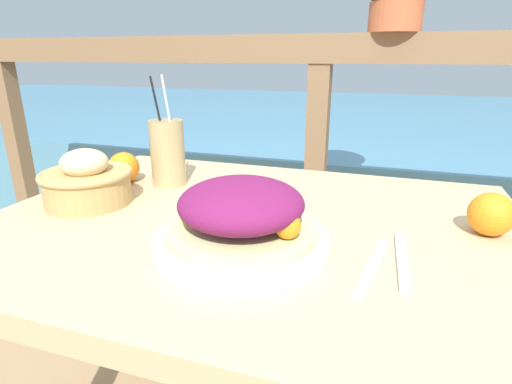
# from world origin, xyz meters

# --- Properties ---
(patio_table) EXTENTS (0.99, 0.74, 0.73)m
(patio_table) POSITION_xyz_m (0.00, 0.00, 0.62)
(patio_table) COLOR tan
(patio_table) RESTS_ON ground_plane
(railing_fence) EXTENTS (2.80, 0.08, 1.09)m
(railing_fence) POSITION_xyz_m (0.00, 0.70, 0.81)
(railing_fence) COLOR brown
(railing_fence) RESTS_ON ground_plane
(sea_backdrop) EXTENTS (12.00, 4.00, 0.53)m
(sea_backdrop) POSITION_xyz_m (0.00, 3.20, 0.26)
(sea_backdrop) COLOR teal
(sea_backdrop) RESTS_ON ground_plane
(salad_plate) EXTENTS (0.28, 0.28, 0.11)m
(salad_plate) POSITION_xyz_m (0.02, -0.12, 0.78)
(salad_plate) COLOR silver
(salad_plate) RESTS_ON patio_table
(drink_glass) EXTENTS (0.08, 0.08, 0.25)m
(drink_glass) POSITION_xyz_m (-0.26, 0.14, 0.81)
(drink_glass) COLOR tan
(drink_glass) RESTS_ON patio_table
(bread_basket) EXTENTS (0.18, 0.18, 0.11)m
(bread_basket) POSITION_xyz_m (-0.35, -0.02, 0.78)
(bread_basket) COLOR tan
(bread_basket) RESTS_ON patio_table
(fork) EXTENTS (0.04, 0.18, 0.00)m
(fork) POSITION_xyz_m (0.22, -0.12, 0.73)
(fork) COLOR silver
(fork) RESTS_ON patio_table
(knife) EXTENTS (0.02, 0.18, 0.00)m
(knife) POSITION_xyz_m (0.27, -0.08, 0.73)
(knife) COLOR silver
(knife) RESTS_ON patio_table
(orange_near_basket) EXTENTS (0.07, 0.07, 0.07)m
(orange_near_basket) POSITION_xyz_m (-0.37, 0.12, 0.77)
(orange_near_basket) COLOR orange
(orange_near_basket) RESTS_ON patio_table
(orange_near_glass) EXTENTS (0.07, 0.07, 0.07)m
(orange_near_glass) POSITION_xyz_m (0.41, 0.06, 0.77)
(orange_near_glass) COLOR orange
(orange_near_glass) RESTS_ON patio_table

